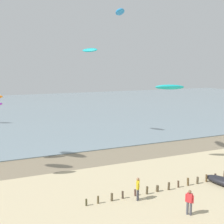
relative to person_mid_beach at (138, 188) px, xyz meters
The scene contains 9 objects.
wet_sand_strip 10.53m from the person_mid_beach, 95.66° to the left, with size 120.00×5.18×0.01m, color #84755B.
sea 48.04m from the person_mid_beach, 91.23° to the left, with size 160.00×70.00×0.10m, color gray.
groyne_mid 4.94m from the person_mid_beach, ahead, with size 15.79×0.33×0.67m.
person_mid_beach is the anchor object (origin of this frame).
person_by_waterline 3.85m from the person_mid_beach, 57.44° to the right, with size 0.38×0.49×1.71m.
grounded_kite 7.78m from the person_mid_beach, ahead, with size 3.23×1.16×0.65m, color black.
kite_aloft_8 17.61m from the person_mid_beach, 72.60° to the left, with size 2.89×0.92×0.46m, color #2384D1.
kite_aloft_9 11.47m from the person_mid_beach, 43.01° to the left, with size 2.79×0.89×0.45m, color #19B2B7.
kite_aloft_12 23.21m from the person_mid_beach, 80.37° to the left, with size 2.54×0.81×0.41m, color #19B2B7.
Camera 1 is at (-8.73, -8.32, 9.74)m, focal length 47.43 mm.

